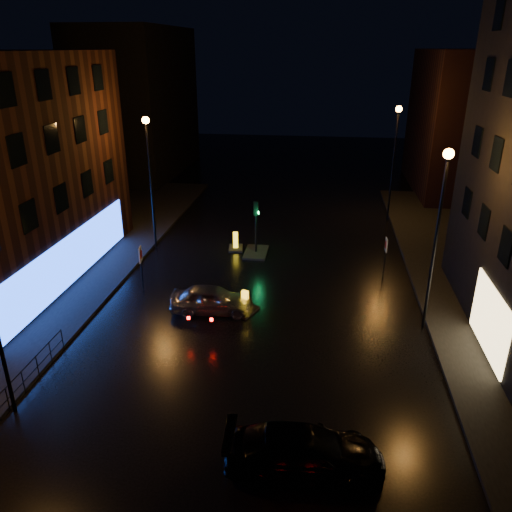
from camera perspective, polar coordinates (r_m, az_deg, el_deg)
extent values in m
plane|color=black|center=(19.61, -2.17, -15.54)|extent=(120.00, 120.00, 0.00)
cube|color=black|center=(31.03, -25.81, -2.54)|extent=(12.00, 44.00, 0.15)
cube|color=black|center=(53.79, -13.25, 16.71)|extent=(8.00, 16.00, 14.00)
cube|color=black|center=(49.07, 22.85, 13.87)|extent=(8.00, 14.00, 12.00)
cylinder|color=black|center=(32.05, -11.88, 7.56)|extent=(0.14, 0.14, 8.00)
cylinder|color=black|center=(31.28, -12.48, 14.64)|extent=(0.20, 0.20, 0.25)
sphere|color=orange|center=(31.26, -12.50, 14.91)|extent=(0.44, 0.44, 0.44)
cylinder|color=black|center=(23.19, 19.73, 0.80)|extent=(0.14, 0.14, 8.00)
cylinder|color=black|center=(22.11, 21.10, 10.46)|extent=(0.20, 0.20, 0.25)
sphere|color=orange|center=(22.08, 21.16, 10.84)|extent=(0.44, 0.44, 0.44)
cylinder|color=black|center=(38.34, 15.35, 9.70)|extent=(0.14, 0.14, 8.00)
cylinder|color=black|center=(37.69, 16.00, 15.62)|extent=(0.20, 0.20, 0.25)
sphere|color=orange|center=(37.68, 16.02, 15.85)|extent=(0.44, 0.44, 0.44)
cube|color=black|center=(31.79, 0.00, 0.43)|extent=(1.40, 2.40, 0.12)
cylinder|color=black|center=(31.31, 0.00, 2.69)|extent=(0.12, 0.12, 2.80)
cube|color=black|center=(30.79, 0.00, 5.49)|extent=(0.28, 0.22, 0.90)
cylinder|color=#0CFF59|center=(30.86, 0.26, 4.98)|extent=(0.05, 0.18, 0.18)
cylinder|color=black|center=(21.01, -25.27, -11.87)|extent=(0.05, 6.00, 0.05)
cylinder|color=black|center=(21.26, -25.06, -12.92)|extent=(0.04, 6.00, 0.04)
cylinder|color=black|center=(21.26, -25.06, -12.92)|extent=(0.04, 0.04, 1.00)
cylinder|color=black|center=(23.36, -21.26, -8.87)|extent=(0.04, 0.04, 1.00)
imported|color=#95989C|center=(24.70, -5.06, -4.96)|extent=(4.19, 1.98, 1.38)
imported|color=black|center=(16.45, 5.57, -21.42)|extent=(5.06, 2.37, 1.43)
cube|color=black|center=(24.88, -1.26, -6.31)|extent=(1.34, 1.58, 0.11)
cube|color=yellow|center=(24.62, -1.27, -5.18)|extent=(0.37, 0.30, 1.12)
cube|color=black|center=(24.62, -1.27, -5.18)|extent=(0.32, 0.15, 0.67)
cube|color=black|center=(32.49, -2.33, 0.90)|extent=(1.06, 1.44, 0.11)
cube|color=yellow|center=(32.29, -2.35, 1.81)|extent=(0.33, 0.24, 1.10)
cube|color=black|center=(32.29, -2.35, 1.81)|extent=(0.33, 0.07, 0.66)
cylinder|color=black|center=(27.17, -12.92, -1.56)|extent=(0.07, 0.07, 2.44)
cube|color=silver|center=(26.83, -13.09, 0.17)|extent=(0.16, 0.61, 0.83)
cylinder|color=#B20C0C|center=(26.82, -13.02, 0.17)|extent=(0.11, 0.48, 0.49)
cylinder|color=black|center=(29.15, 14.51, -0.23)|extent=(0.06, 0.06, 2.24)
cube|color=silver|center=(28.85, 14.66, 1.26)|extent=(0.08, 0.56, 0.76)
cylinder|color=#B20C0C|center=(28.85, 14.60, 1.26)|extent=(0.04, 0.45, 0.45)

